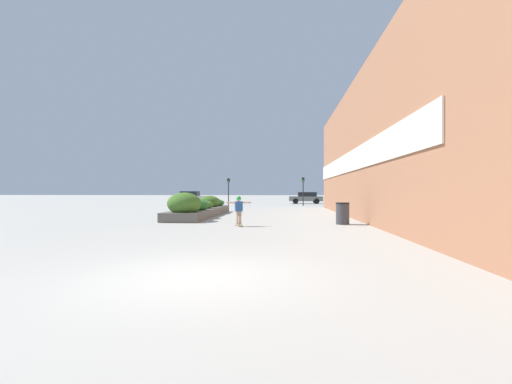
# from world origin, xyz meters

# --- Properties ---
(ground_plane) EXTENTS (300.00, 300.00, 0.00)m
(ground_plane) POSITION_xyz_m (0.00, 0.00, 0.00)
(ground_plane) COLOR #A3A099
(building_wall_right) EXTENTS (0.67, 33.41, 8.03)m
(building_wall_right) POSITION_xyz_m (5.98, 11.84, 4.01)
(building_wall_right) COLOR #9E6647
(building_wall_right) RESTS_ON ground_plane
(planter_box) EXTENTS (2.03, 10.37, 1.54)m
(planter_box) POSITION_xyz_m (-3.69, 15.41, 0.56)
(planter_box) COLOR #605B54
(planter_box) RESTS_ON ground_plane
(skateboard) EXTENTS (0.47, 0.75, 0.10)m
(skateboard) POSITION_xyz_m (-0.39, 9.34, 0.07)
(skateboard) COLOR olive
(skateboard) RESTS_ON ground_plane
(skateboarder) EXTENTS (1.11, 0.58, 1.28)m
(skateboarder) POSITION_xyz_m (-0.39, 9.34, 0.87)
(skateboarder) COLOR tan
(skateboarder) RESTS_ON skateboard
(trash_bin) EXTENTS (0.66, 0.66, 1.05)m
(trash_bin) POSITION_xyz_m (4.49, 10.60, 0.53)
(trash_bin) COLOR #38383D
(trash_bin) RESTS_ON ground_plane
(car_leftmost) EXTENTS (4.19, 2.04, 1.44)m
(car_leftmost) POSITION_xyz_m (11.78, 40.51, 0.78)
(car_leftmost) COLOR maroon
(car_leftmost) RESTS_ON ground_plane
(car_center_left) EXTENTS (4.05, 2.04, 1.64)m
(car_center_left) POSITION_xyz_m (-10.30, 37.16, 0.85)
(car_center_left) COLOR #BCBCC1
(car_center_left) RESTS_ON ground_plane
(car_center_right) EXTENTS (4.37, 1.91, 1.53)m
(car_center_right) POSITION_xyz_m (4.62, 39.30, 0.81)
(car_center_right) COLOR slate
(car_center_right) RESTS_ON ground_plane
(traffic_light_left) EXTENTS (0.28, 0.30, 3.13)m
(traffic_light_left) POSITION_xyz_m (-4.75, 33.23, 2.16)
(traffic_light_left) COLOR black
(traffic_light_left) RESTS_ON ground_plane
(traffic_light_right) EXTENTS (0.28, 0.30, 3.19)m
(traffic_light_right) POSITION_xyz_m (3.84, 32.47, 2.19)
(traffic_light_right) COLOR black
(traffic_light_right) RESTS_ON ground_plane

